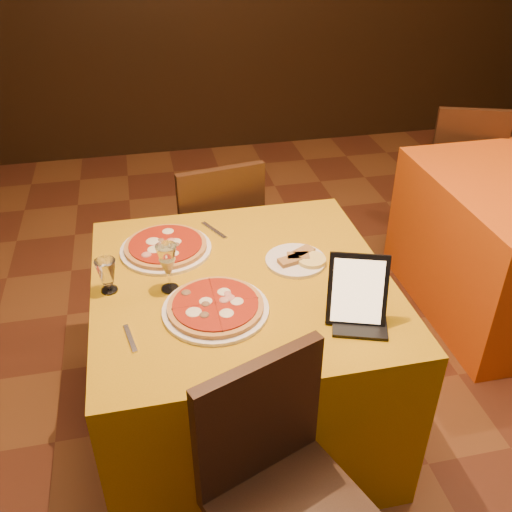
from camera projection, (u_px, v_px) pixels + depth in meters
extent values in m
cube|color=#5E2D19|center=(341.00, 482.00, 2.26)|extent=(6.00, 7.00, 0.01)
cube|color=#BD890C|center=(243.00, 354.00, 2.33)|extent=(1.10, 1.10, 0.75)
cylinder|color=white|center=(216.00, 310.00, 1.96)|extent=(0.37, 0.37, 0.01)
cylinder|color=#AD4C23|center=(216.00, 306.00, 1.95)|extent=(0.33, 0.33, 0.02)
cylinder|color=white|center=(166.00, 249.00, 2.29)|extent=(0.37, 0.37, 0.01)
cylinder|color=#AD4C23|center=(166.00, 246.00, 2.28)|extent=(0.33, 0.33, 0.02)
cylinder|color=white|center=(296.00, 261.00, 2.22)|extent=(0.24, 0.24, 0.01)
cylinder|color=olive|center=(296.00, 257.00, 2.21)|extent=(0.15, 0.15, 0.02)
cube|color=black|center=(358.00, 290.00, 1.87)|extent=(0.22, 0.16, 0.24)
cube|color=silver|center=(246.00, 307.00, 1.98)|extent=(0.04, 0.23, 0.01)
cube|color=#A6A6AC|center=(130.00, 338.00, 1.84)|extent=(0.04, 0.14, 0.01)
cube|color=silver|center=(214.00, 230.00, 2.42)|extent=(0.09, 0.16, 0.01)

